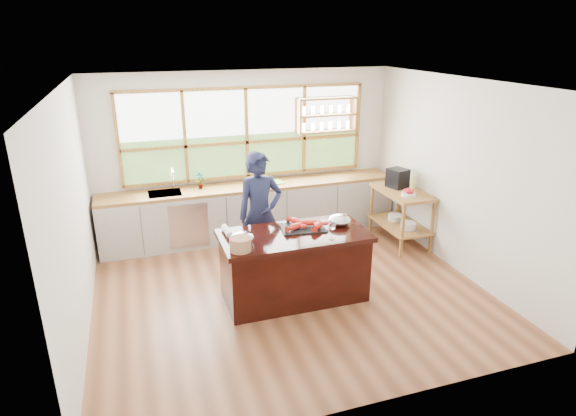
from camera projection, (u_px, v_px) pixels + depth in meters
name	position (u px, v px, depth m)	size (l,w,h in m)	color
ground_plane	(289.00, 289.00, 6.47)	(5.00, 5.00, 0.00)	#965A38
room_shell	(279.00, 154.00, 6.33)	(5.02, 4.52, 2.71)	silver
back_counter	(252.00, 210.00, 8.04)	(4.90, 0.63, 0.90)	beige
right_shelf_unit	(401.00, 208.00, 7.69)	(0.62, 1.10, 0.90)	olive
island	(294.00, 266.00, 6.13)	(1.85, 0.90, 0.90)	black
cook	(260.00, 214.00, 6.66)	(0.64, 0.42, 1.77)	#181C39
potted_plant	(200.00, 180.00, 7.65)	(0.15, 0.10, 0.28)	slate
cutting_board	(271.00, 182.00, 7.98)	(0.40, 0.30, 0.01)	#63B43C
espresso_machine	(398.00, 178.00, 7.71)	(0.27, 0.29, 0.31)	black
wine_bottle	(413.00, 185.00, 7.38)	(0.08, 0.08, 0.31)	#ABB156
fruit_bowl	(409.00, 193.00, 7.34)	(0.23, 0.23, 0.11)	silver
slate_board	(303.00, 228.00, 6.13)	(0.55, 0.40, 0.02)	black
lobster_pile	(304.00, 224.00, 6.11)	(0.52, 0.44, 0.08)	red
mixing_bowl_left	(242.00, 238.00, 5.70)	(0.28, 0.28, 0.14)	silver
mixing_bowl_right	(339.00, 220.00, 6.23)	(0.30, 0.30, 0.14)	silver
wine_glass	(332.00, 227.00, 5.77)	(0.08, 0.08, 0.22)	white
wicker_basket	(240.00, 244.00, 5.48)	(0.25, 0.25, 0.16)	#A4724F
parchment_roll	(227.00, 231.00, 5.95)	(0.08, 0.08, 0.30)	white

